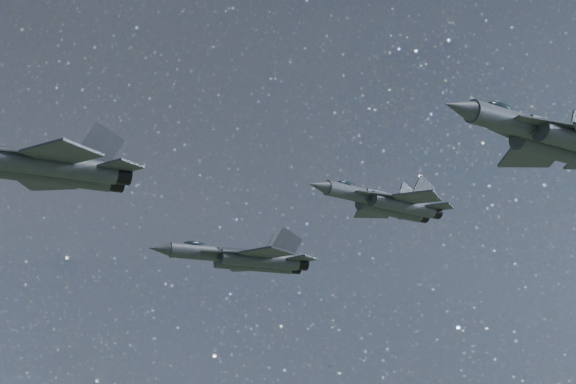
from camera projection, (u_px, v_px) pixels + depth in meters
jet_lead at (36, 164)px, 64.88m from camera, size 18.30×12.44×4.60m
jet_left at (244, 258)px, 93.63m from camera, size 17.99×12.08×4.55m
jet_right at (557, 138)px, 55.43m from camera, size 16.48×11.52×4.15m
jet_slot at (386, 203)px, 87.44m from camera, size 16.58×11.69×4.19m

